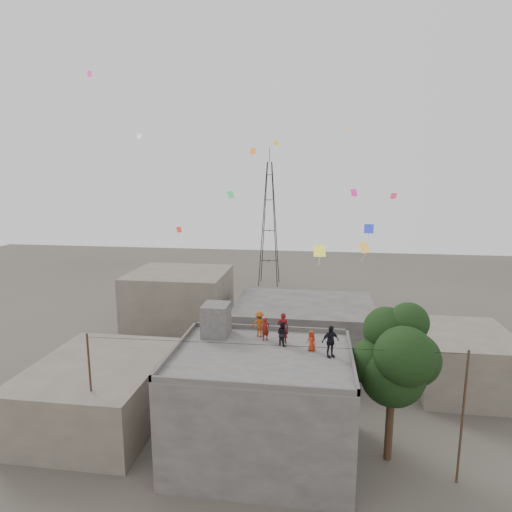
{
  "coord_description": "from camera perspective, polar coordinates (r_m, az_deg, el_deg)",
  "views": [
    {
      "loc": [
        2.82,
        -22.26,
        15.85
      ],
      "look_at": [
        -0.56,
        1.69,
        11.38
      ],
      "focal_mm": 30.0,
      "sensor_mm": 36.0,
      "label": 1
    }
  ],
  "objects": [
    {
      "name": "stair_head_box",
      "position": [
        27.04,
        -5.34,
        -8.46
      ],
      "size": [
        1.6,
        1.8,
        2.0
      ],
      "primitive_type": "cube",
      "color": "#484644",
      "rests_on": "main_building"
    },
    {
      "name": "parapet",
      "position": [
        24.41,
        0.76,
        -12.69
      ],
      "size": [
        10.0,
        8.0,
        0.3
      ],
      "color": "#484644",
      "rests_on": "main_building"
    },
    {
      "name": "person_dark_child",
      "position": [
        25.52,
        3.52,
        -10.28
      ],
      "size": [
        0.88,
        0.85,
        1.43
      ],
      "primitive_type": "imported",
      "rotation": [
        0.0,
        0.0,
        2.49
      ],
      "color": "black",
      "rests_on": "main_building"
    },
    {
      "name": "person_red_child",
      "position": [
        26.19,
        1.27,
        -9.73
      ],
      "size": [
        0.61,
        0.58,
        1.41
      ],
      "primitive_type": "imported",
      "rotation": [
        0.0,
        0.0,
        0.63
      ],
      "color": "maroon",
      "rests_on": "main_building"
    },
    {
      "name": "ground",
      "position": [
        27.47,
        0.73,
        -24.76
      ],
      "size": [
        140.0,
        140.0,
        0.0
      ],
      "primitive_type": "plane",
      "color": "#444038",
      "rests_on": "ground"
    },
    {
      "name": "neighbor_west",
      "position": [
        31.17,
        -20.16,
        -16.59
      ],
      "size": [
        8.0,
        10.0,
        4.0
      ],
      "primitive_type": "cube",
      "color": "#61584C",
      "rests_on": "ground"
    },
    {
      "name": "neighbor_east",
      "position": [
        36.77,
        25.71,
        -12.41
      ],
      "size": [
        7.0,
        8.0,
        4.4
      ],
      "primitive_type": "cube",
      "color": "#61584C",
      "rests_on": "ground"
    },
    {
      "name": "main_building",
      "position": [
        25.83,
        0.74,
        -19.23
      ],
      "size": [
        10.0,
        8.0,
        6.1
      ],
      "color": "#484644",
      "rests_on": "ground"
    },
    {
      "name": "person_orange_adult",
      "position": [
        26.75,
        0.44,
        -9.05
      ],
      "size": [
        1.16,
        0.84,
        1.62
      ],
      "primitive_type": "imported",
      "rotation": [
        0.0,
        0.0,
        -2.89
      ],
      "color": "#994711",
      "rests_on": "main_building"
    },
    {
      "name": "kites",
      "position": [
        27.75,
        5.09,
        8.91
      ],
      "size": [
        19.34,
        16.1,
        10.66
      ],
      "color": "red",
      "rests_on": "ground"
    },
    {
      "name": "neighbor_northwest",
      "position": [
        42.2,
        -10.1,
        -6.71
      ],
      "size": [
        9.0,
        8.0,
        7.0
      ],
      "primitive_type": "cube",
      "color": "#61584C",
      "rests_on": "ground"
    },
    {
      "name": "person_orange_child",
      "position": [
        24.95,
        7.42,
        -11.14
      ],
      "size": [
        0.69,
        0.64,
        1.19
      ],
      "primitive_type": "imported",
      "rotation": [
        0.0,
        0.0,
        -0.61
      ],
      "color": "#A82D13",
      "rests_on": "main_building"
    },
    {
      "name": "person_dark_adult",
      "position": [
        24.19,
        9.88,
        -11.15
      ],
      "size": [
        1.13,
        0.9,
        1.8
      ],
      "primitive_type": "imported",
      "rotation": [
        0.0,
        0.0,
        0.51
      ],
      "color": "black",
      "rests_on": "main_building"
    },
    {
      "name": "tree",
      "position": [
        25.26,
        18.2,
        -12.77
      ],
      "size": [
        4.9,
        4.6,
        9.1
      ],
      "color": "black",
      "rests_on": "ground"
    },
    {
      "name": "utility_line",
      "position": [
        24.32,
        1.59,
        -19.16
      ],
      "size": [
        20.12,
        0.62,
        7.4
      ],
      "color": "black",
      "rests_on": "ground"
    },
    {
      "name": "person_red_adult",
      "position": [
        25.8,
        3.61,
        -9.54
      ],
      "size": [
        0.69,
        0.47,
        1.86
      ],
      "primitive_type": "imported",
      "rotation": [
        0.0,
        0.0,
        3.1
      ],
      "color": "#630F10",
      "rests_on": "main_building"
    },
    {
      "name": "transmission_tower",
      "position": [
        63.0,
        1.78,
        4.29
      ],
      "size": [
        2.97,
        2.97,
        20.01
      ],
      "color": "black",
      "rests_on": "ground"
    },
    {
      "name": "neighbor_north",
      "position": [
        38.65,
        6.41,
        -9.8
      ],
      "size": [
        12.0,
        9.0,
        5.0
      ],
      "primitive_type": "cube",
      "color": "#484644",
      "rests_on": "ground"
    }
  ]
}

